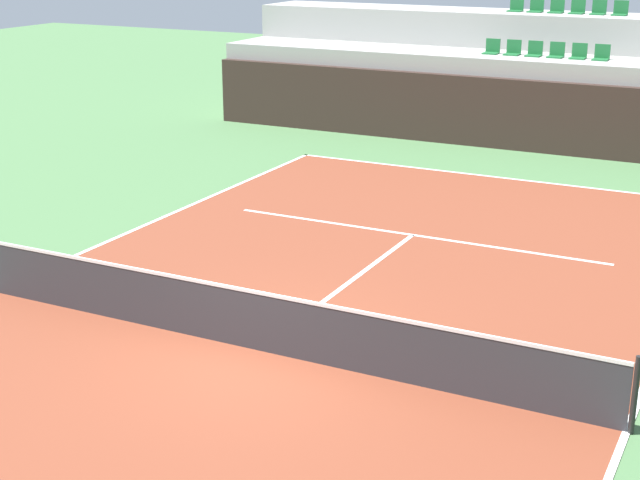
# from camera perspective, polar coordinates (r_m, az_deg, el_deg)

# --- Properties ---
(ground_plane) EXTENTS (80.00, 80.00, 0.00)m
(ground_plane) POSITION_cam_1_polar(r_m,az_deg,el_deg) (14.49, -3.75, -6.71)
(ground_plane) COLOR #477042
(court_surface) EXTENTS (11.00, 24.00, 0.01)m
(court_surface) POSITION_cam_1_polar(r_m,az_deg,el_deg) (14.49, -3.75, -6.69)
(court_surface) COLOR brown
(court_surface) RESTS_ON ground_plane
(baseline_far) EXTENTS (11.00, 0.10, 0.00)m
(baseline_far) POSITION_cam_1_polar(r_m,az_deg,el_deg) (24.94, 10.32, 3.81)
(baseline_far) COLOR white
(baseline_far) RESTS_ON court_surface
(sideline_right) EXTENTS (0.10, 24.00, 0.00)m
(sideline_right) POSITION_cam_1_polar(r_m,az_deg,el_deg) (12.88, 18.07, -10.97)
(sideline_right) COLOR white
(sideline_right) RESTS_ON court_surface
(service_line_far) EXTENTS (8.26, 0.10, 0.00)m
(service_line_far) POSITION_cam_1_polar(r_m,az_deg,el_deg) (19.88, 5.63, 0.31)
(service_line_far) COLOR white
(service_line_far) RESTS_ON court_surface
(centre_service_line) EXTENTS (0.10, 6.40, 0.00)m
(centre_service_line) POSITION_cam_1_polar(r_m,az_deg,el_deg) (17.10, 1.70, -2.64)
(centre_service_line) COLOR white
(centre_service_line) RESTS_ON court_surface
(back_wall) EXTENTS (20.60, 0.30, 2.05)m
(back_wall) POSITION_cam_1_polar(r_m,az_deg,el_deg) (27.96, 12.51, 7.35)
(back_wall) COLOR #33231E
(back_wall) RESTS_ON ground_plane
(stands_tier_lower) EXTENTS (20.60, 2.40, 2.55)m
(stands_tier_lower) POSITION_cam_1_polar(r_m,az_deg,el_deg) (29.21, 13.23, 8.25)
(stands_tier_lower) COLOR #9E9E99
(stands_tier_lower) RESTS_ON ground_plane
(stands_tier_upper) EXTENTS (20.60, 2.40, 3.63)m
(stands_tier_upper) POSITION_cam_1_polar(r_m,az_deg,el_deg) (31.44, 14.40, 9.84)
(stands_tier_upper) COLOR #9E9E99
(stands_tier_upper) RESTS_ON ground_plane
(seating_row_lower) EXTENTS (3.69, 0.44, 0.44)m
(seating_row_lower) POSITION_cam_1_polar(r_m,az_deg,el_deg) (29.10, 13.48, 10.99)
(seating_row_lower) COLOR #1E6633
(seating_row_lower) RESTS_ON stands_tier_lower
(seating_row_upper) EXTENTS (3.69, 0.44, 0.44)m
(seating_row_upper) POSITION_cam_1_polar(r_m,az_deg,el_deg) (31.32, 14.72, 13.37)
(seating_row_upper) COLOR #1E6633
(seating_row_upper) RESTS_ON stands_tier_upper
(tennis_net) EXTENTS (11.08, 0.08, 1.07)m
(tennis_net) POSITION_cam_1_polar(r_m,az_deg,el_deg) (14.29, -3.79, -4.86)
(tennis_net) COLOR black
(tennis_net) RESTS_ON court_surface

